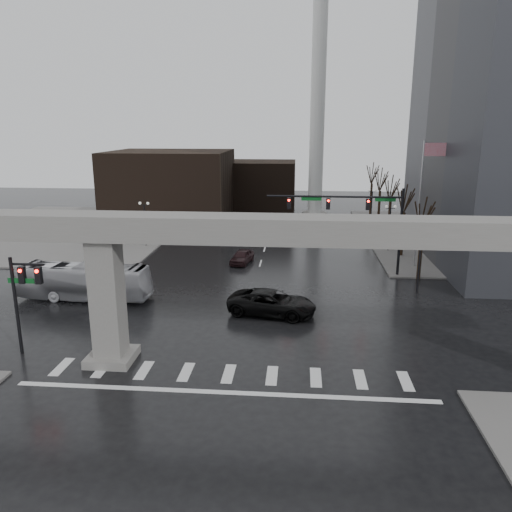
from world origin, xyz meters
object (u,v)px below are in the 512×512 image
object	(u,v)px
signal_mast_arm	(358,212)
far_car	(242,257)
city_bus	(84,281)
pickup_truck	(272,303)

from	to	relation	value
signal_mast_arm	far_car	bearing A→B (deg)	164.22
city_bus	far_car	distance (m)	16.12
city_bus	signal_mast_arm	bearing A→B (deg)	-66.59
signal_mast_arm	pickup_truck	xyz separation A→B (m)	(-7.09, -10.60, -4.95)
signal_mast_arm	city_bus	size ratio (longest dim) A/B	1.16
signal_mast_arm	far_car	size ratio (longest dim) A/B	3.02
pickup_truck	city_bus	distance (m)	15.10
signal_mast_arm	city_bus	bearing A→B (deg)	-158.91
signal_mast_arm	far_car	distance (m)	12.38
city_bus	pickup_truck	bearing A→B (deg)	-95.68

